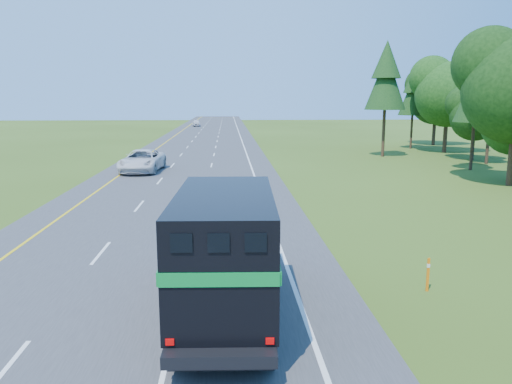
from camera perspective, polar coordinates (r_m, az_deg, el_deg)
road at (r=50.22m, az=-7.09°, el=3.48°), size 15.00×260.00×0.04m
lane_markings at (r=50.22m, az=-7.09°, el=3.51°), size 11.15×260.00×0.01m
horse_truck at (r=14.30m, az=-3.46°, el=-6.43°), size 2.87×8.37×3.66m
white_suv at (r=43.87m, az=-12.87°, el=3.51°), size 3.51×6.84×1.85m
far_car at (r=114.98m, az=-6.84°, el=7.84°), size 1.98×4.39×1.46m
delineator at (r=17.31m, az=19.06°, el=-8.79°), size 0.09×0.05×1.13m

